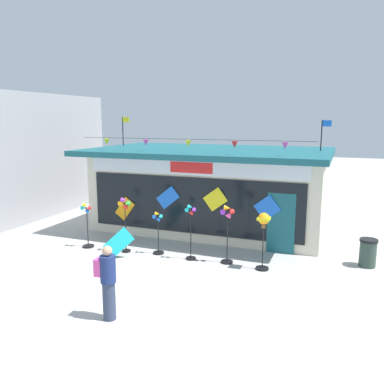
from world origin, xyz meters
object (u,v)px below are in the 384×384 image
at_px(wind_spinner_left, 125,215).
at_px(trash_bin, 368,253).
at_px(wind_spinner_right, 227,227).
at_px(kite_shop_building, 212,187).
at_px(wind_spinner_center_left, 158,233).
at_px(display_kite_on_ground, 119,243).
at_px(person_near_camera, 108,281).
at_px(wind_spinner_far_right, 264,227).
at_px(wind_spinner_far_left, 87,224).
at_px(wind_spinner_center_right, 191,228).

height_order(wind_spinner_left, trash_bin, wind_spinner_left).
bearing_deg(trash_bin, wind_spinner_right, -162.58).
distance_m(kite_shop_building, wind_spinner_left, 4.38).
height_order(wind_spinner_center_left, display_kite_on_ground, wind_spinner_center_left).
distance_m(wind_spinner_right, person_near_camera, 4.51).
relative_size(kite_shop_building, wind_spinner_center_left, 6.41).
bearing_deg(wind_spinner_far_right, wind_spinner_right, 173.99).
relative_size(wind_spinner_far_right, trash_bin, 2.01).
relative_size(person_near_camera, trash_bin, 1.98).
xyz_separation_m(wind_spinner_right, wind_spinner_far_right, (1.12, -0.12, 0.13)).
bearing_deg(kite_shop_building, wind_spinner_center_left, -98.57).
xyz_separation_m(kite_shop_building, wind_spinner_right, (1.75, -3.82, -0.48)).
height_order(wind_spinner_far_right, person_near_camera, wind_spinner_far_right).
distance_m(kite_shop_building, wind_spinner_far_left, 5.20).
relative_size(wind_spinner_center_left, display_kite_on_ground, 1.52).
distance_m(wind_spinner_center_right, person_near_camera, 4.17).
xyz_separation_m(wind_spinner_far_left, display_kite_on_ground, (1.56, -0.53, -0.32)).
height_order(trash_bin, display_kite_on_ground, display_kite_on_ground).
height_order(kite_shop_building, wind_spinner_center_right, kite_shop_building).
bearing_deg(wind_spinner_far_right, wind_spinner_far_left, -178.82).
relative_size(wind_spinner_left, person_near_camera, 1.10).
bearing_deg(wind_spinner_center_right, display_kite_on_ground, -162.88).
xyz_separation_m(wind_spinner_left, wind_spinner_far_right, (4.53, 0.09, 0.02)).
relative_size(wind_spinner_center_left, wind_spinner_right, 0.78).
xyz_separation_m(wind_spinner_far_right, trash_bin, (2.88, 1.37, -0.86)).
distance_m(wind_spinner_right, wind_spinner_far_right, 1.13).
height_order(wind_spinner_far_left, person_near_camera, person_near_camera).
height_order(kite_shop_building, wind_spinner_left, kite_shop_building).
bearing_deg(display_kite_on_ground, trash_bin, 15.47).
height_order(wind_spinner_center_left, wind_spinner_center_right, wind_spinner_center_right).
xyz_separation_m(wind_spinner_far_left, wind_spinner_left, (1.47, 0.03, 0.45)).
bearing_deg(wind_spinner_right, person_near_camera, -108.80).
bearing_deg(person_near_camera, kite_shop_building, -3.22).
distance_m(wind_spinner_far_left, wind_spinner_center_left, 2.58).
distance_m(wind_spinner_center_right, wind_spinner_right, 1.16).
distance_m(wind_spinner_far_left, wind_spinner_left, 1.54).
bearing_deg(wind_spinner_right, wind_spinner_far_left, -177.17).
xyz_separation_m(wind_spinner_far_left, wind_spinner_far_right, (6.01, 0.12, 0.47)).
xyz_separation_m(kite_shop_building, wind_spinner_center_left, (-0.57, -3.81, -0.91)).
xyz_separation_m(kite_shop_building, wind_spinner_center_right, (0.60, -3.92, -0.61)).
height_order(wind_spinner_far_left, wind_spinner_center_left, wind_spinner_far_left).
height_order(wind_spinner_far_left, trash_bin, wind_spinner_far_left).
distance_m(wind_spinner_left, trash_bin, 7.60).
bearing_deg(trash_bin, display_kite_on_ground, -164.53).
bearing_deg(wind_spinner_far_left, wind_spinner_center_right, 2.16).
distance_m(wind_spinner_center_left, wind_spinner_far_right, 3.49).
bearing_deg(wind_spinner_far_right, kite_shop_building, 126.06).
xyz_separation_m(wind_spinner_left, wind_spinner_right, (3.42, 0.21, -0.11)).
distance_m(kite_shop_building, wind_spinner_center_right, 4.02).
distance_m(wind_spinner_center_left, display_kite_on_ground, 1.29).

